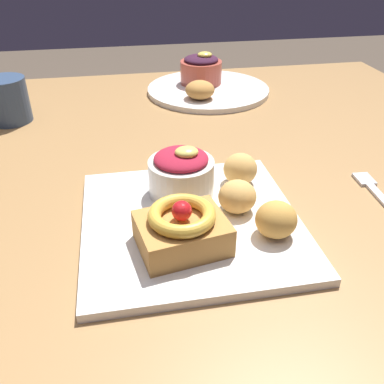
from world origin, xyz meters
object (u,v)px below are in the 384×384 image
object	(u,v)px
berry_ramekin	(185,173)
fritter_back	(280,219)
cake_slice	(186,228)
coffee_mug	(9,100)
back_ramekin	(203,69)
fork	(378,191)
back_plate	(210,90)
back_pastry	(202,90)
fritter_middle	(243,169)
front_plate	(195,222)
fritter_front	(241,196)

from	to	relation	value
berry_ramekin	fritter_back	world-z (taller)	berry_ramekin
cake_slice	coffee_mug	xyz separation A→B (m)	(-0.28, 0.47, 0.01)
back_ramekin	fork	xyz separation A→B (m)	(0.16, -0.52, -0.04)
back_plate	back_pastry	bearing A→B (deg)	-115.83
fritter_middle	back_plate	distance (m)	0.45
berry_ramekin	cake_slice	bearing A→B (deg)	-98.83
coffee_mug	front_plate	bearing A→B (deg)	-54.49
fritter_front	coffee_mug	bearing A→B (deg)	131.38
berry_ramekin	coffee_mug	bearing A→B (deg)	129.91
front_plate	back_pastry	world-z (taller)	back_pastry
front_plate	fritter_middle	distance (m)	0.12
back_plate	coffee_mug	size ratio (longest dim) A/B	3.28
fritter_front	berry_ramekin	bearing A→B (deg)	139.24
fritter_middle	back_pastry	size ratio (longest dim) A/B	0.77
fritter_back	back_pastry	bearing A→B (deg)	89.37
fritter_middle	fritter_back	distance (m)	0.13
front_plate	back_ramekin	xyz separation A→B (m)	(0.12, 0.55, 0.04)
fork	coffee_mug	size ratio (longest dim) A/B	1.43
back_plate	fritter_front	bearing A→B (deg)	-98.02
berry_ramekin	back_ramekin	bearing A→B (deg)	75.44
fritter_front	fritter_back	distance (m)	0.07
fritter_front	back_plate	distance (m)	0.52
fritter_middle	back_pastry	world-z (taller)	fritter_middle
back_plate	back_pastry	world-z (taller)	back_pastry
back_pastry	coffee_mug	xyz separation A→B (m)	(-0.40, -0.03, 0.01)
berry_ramekin	fritter_middle	distance (m)	0.09
cake_slice	fork	bearing A→B (deg)	15.67
cake_slice	fritter_back	xyz separation A→B (m)	(0.12, 0.00, -0.00)
fritter_middle	coffee_mug	distance (m)	0.51
fritter_back	back_ramekin	size ratio (longest dim) A/B	0.51
front_plate	fork	size ratio (longest dim) A/B	2.23
fritter_middle	coffee_mug	size ratio (longest dim) A/B	0.57
front_plate	back_pastry	xyz separation A→B (m)	(0.10, 0.45, 0.03)
coffee_mug	fritter_middle	bearing A→B (deg)	-41.51
cake_slice	fritter_middle	distance (m)	0.17
fritter_front	back_pastry	xyz separation A→B (m)	(0.04, 0.44, -0.00)
cake_slice	fritter_front	bearing A→B (deg)	35.90
front_plate	cake_slice	world-z (taller)	cake_slice
front_plate	fork	distance (m)	0.29
berry_ramekin	fork	bearing A→B (deg)	-6.32
fritter_middle	coffee_mug	bearing A→B (deg)	138.49
front_plate	cake_slice	xyz separation A→B (m)	(-0.02, -0.05, 0.03)
fritter_back	fork	world-z (taller)	fritter_back
cake_slice	fritter_middle	world-z (taller)	cake_slice
fritter_back	back_pastry	xyz separation A→B (m)	(0.01, 0.50, -0.00)
coffee_mug	fritter_front	bearing A→B (deg)	-48.62
fork	back_plate	bearing A→B (deg)	20.90
back_pastry	coffee_mug	world-z (taller)	coffee_mug
fritter_middle	back_ramekin	distance (m)	0.48
berry_ramekin	back_pastry	bearing A→B (deg)	74.94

